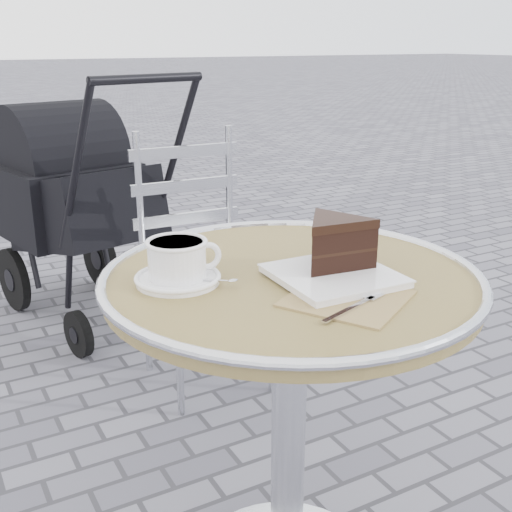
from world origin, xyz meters
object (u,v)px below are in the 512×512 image
cafe_table (290,353)px  cake_plate_set (335,250)px  cappuccino_set (178,264)px  baby_stroller (76,210)px  bistro_chair (195,229)px

cafe_table → cake_plate_set: 0.23m
cappuccino_set → cake_plate_set: (0.27, -0.11, 0.02)m
baby_stroller → cafe_table: bearing=-102.6°
cafe_table → cappuccino_set: bearing=161.8°
cake_plate_set → bistro_chair: bearing=82.8°
cappuccino_set → cake_plate_set: cake_plate_set is taller
bistro_chair → cappuccino_set: bearing=-113.0°
cafe_table → baby_stroller: size_ratio=0.69×
baby_stroller → cake_plate_set: bearing=-100.5°
cappuccino_set → bistro_chair: size_ratio=0.18×
cappuccino_set → cake_plate_set: size_ratio=0.46×
cafe_table → bistro_chair: size_ratio=0.85×
cafe_table → cake_plate_set: size_ratio=2.12×
cafe_table → bistro_chair: bearing=76.9°
cappuccino_set → cake_plate_set: bearing=-14.5°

